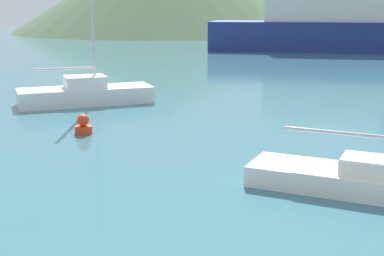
# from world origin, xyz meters

# --- Properties ---
(sailboat_inner) EXTENTS (6.22, 4.69, 7.52)m
(sailboat_inner) POSITION_xyz_m (-7.08, 23.40, 0.50)
(sailboat_inner) COLOR white
(sailboat_inner) RESTS_ON ground_plane
(sailboat_middle) EXTENTS (6.53, 3.25, 6.73)m
(sailboat_middle) POSITION_xyz_m (4.07, 12.79, 0.37)
(sailboat_middle) COLOR white
(sailboat_middle) RESTS_ON ground_plane
(buoy_marker) EXTENTS (0.61, 0.61, 0.70)m
(buoy_marker) POSITION_xyz_m (-5.13, 17.75, 0.29)
(buoy_marker) COLOR red
(buoy_marker) RESTS_ON ground_plane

